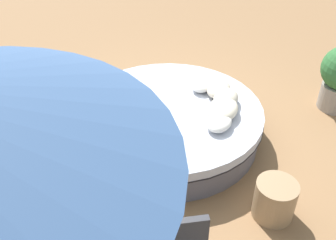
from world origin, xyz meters
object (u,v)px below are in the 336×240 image
(throw_pillow_3, at_px, (219,89))
(side_table, at_px, (275,200))
(throw_pillow_1, at_px, (223,109))
(throw_pillow_2, at_px, (226,99))
(throw_pillow_0, at_px, (219,122))
(round_bed, at_px, (168,122))
(throw_pillow_4, at_px, (203,84))

(throw_pillow_3, height_order, side_table, throw_pillow_3)
(throw_pillow_1, xyz_separation_m, throw_pillow_2, (-0.26, -0.04, 0.00))
(throw_pillow_0, xyz_separation_m, throw_pillow_3, (-0.72, -0.24, 0.02))
(side_table, bearing_deg, round_bed, -116.11)
(side_table, bearing_deg, throw_pillow_3, -141.32)
(throw_pillow_3, xyz_separation_m, side_table, (1.38, 1.11, -0.35))
(throw_pillow_2, relative_size, throw_pillow_4, 1.08)
(round_bed, relative_size, throw_pillow_4, 5.91)
(throw_pillow_1, bearing_deg, throw_pillow_0, 7.57)
(round_bed, distance_m, side_table, 1.80)
(throw_pillow_1, distance_m, throw_pillow_3, 0.51)
(round_bed, height_order, side_table, round_bed)
(throw_pillow_2, bearing_deg, throw_pillow_4, -122.41)
(throw_pillow_1, relative_size, throw_pillow_2, 1.17)
(throw_pillow_0, bearing_deg, round_bed, -99.49)
(throw_pillow_0, distance_m, throw_pillow_1, 0.25)
(throw_pillow_1, bearing_deg, side_table, 44.60)
(round_bed, height_order, throw_pillow_2, throw_pillow_2)
(throw_pillow_2, height_order, throw_pillow_3, throw_pillow_2)
(round_bed, bearing_deg, side_table, 63.89)
(throw_pillow_0, relative_size, side_table, 0.91)
(throw_pillow_4, height_order, side_table, throw_pillow_4)
(throw_pillow_3, relative_size, throw_pillow_4, 1.02)
(throw_pillow_3, bearing_deg, throw_pillow_0, 18.20)
(throw_pillow_0, distance_m, throw_pillow_2, 0.52)
(side_table, bearing_deg, throw_pillow_0, -127.41)
(throw_pillow_4, xyz_separation_m, side_table, (1.45, 1.36, -0.34))
(round_bed, bearing_deg, throw_pillow_2, 119.78)
(round_bed, xyz_separation_m, throw_pillow_0, (0.12, 0.74, 0.31))
(round_bed, xyz_separation_m, side_table, (0.79, 1.61, -0.02))
(throw_pillow_0, relative_size, throw_pillow_2, 0.89)
(throw_pillow_3, bearing_deg, throw_pillow_1, 23.48)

